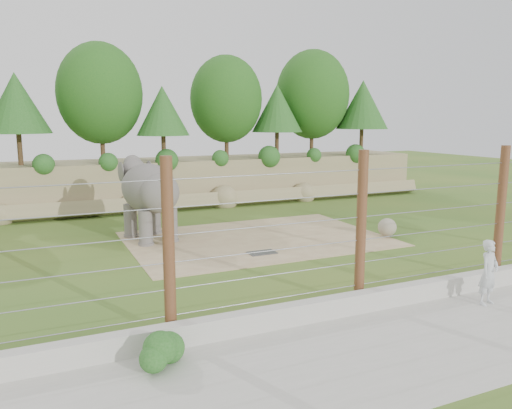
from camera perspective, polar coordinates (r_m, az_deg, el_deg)
name	(u,v)px	position (r m, az deg, el deg)	size (l,w,h in m)	color
ground	(280,259)	(17.21, 2.77, -6.29)	(90.00, 90.00, 0.00)	#396623
back_embankment	(187,133)	(28.58, -7.86, 8.09)	(30.00, 5.52, 8.77)	#8C8159
dirt_patch	(257,239)	(20.03, 0.12, -3.94)	(10.00, 7.00, 0.02)	tan
drain_grate	(262,253)	(17.91, 0.69, -5.52)	(1.00, 0.60, 0.03)	#262628
elephant	(149,200)	(20.13, -12.09, 0.49)	(1.68, 3.92, 3.18)	#55504B
stone_ball	(387,227)	(21.02, 14.77, -2.54)	(0.75, 0.75, 0.75)	gray
retaining_wall	(371,300)	(13.11, 12.96, -10.60)	(26.00, 0.35, 0.50)	#B5B4A9
walkway	(427,341)	(11.80, 18.98, -14.54)	(26.00, 4.00, 0.01)	#B5B4A9
barrier_fence	(361,228)	(13.00, 11.92, -2.69)	(20.26, 0.26, 4.00)	#532F1B
walkway_shrub	(162,351)	(10.14, -10.72, -16.08)	(0.71, 0.71, 0.71)	#1C5719
zookeeper	(489,272)	(14.26, 25.07, -7.04)	(0.62, 0.41, 1.70)	silver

